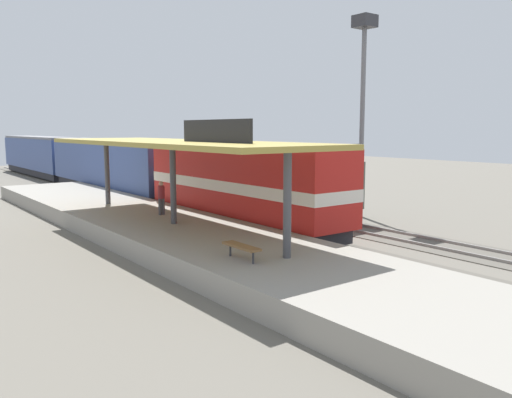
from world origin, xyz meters
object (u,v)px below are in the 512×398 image
object	(u,v)px
person_waiting	(161,196)
freight_car	(276,182)
light_mast	(363,74)
passenger_carriage_front	(110,166)
passenger_carriage_rear	(39,155)
platform_bench	(241,247)
locomotive	(240,183)

from	to	relation	value
person_waiting	freight_car	bearing A→B (deg)	8.43
freight_car	light_mast	size ratio (longest dim) A/B	1.03
freight_car	person_waiting	world-z (taller)	freight_car
passenger_carriage_front	passenger_carriage_rear	world-z (taller)	same
platform_bench	person_waiting	xyz separation A→B (m)	(2.09, 9.88, 0.51)
platform_bench	freight_car	bearing A→B (deg)	46.44
platform_bench	passenger_carriage_front	xyz separation A→B (m)	(6.00, 26.49, 0.97)
light_mast	person_waiting	distance (m)	13.71
light_mast	person_waiting	xyz separation A→B (m)	(-11.71, 2.83, -6.54)
passenger_carriage_front	passenger_carriage_rear	distance (m)	20.80
person_waiting	platform_bench	bearing A→B (deg)	-101.94
passenger_carriage_rear	passenger_carriage_front	bearing A→B (deg)	-90.00
platform_bench	light_mast	xyz separation A→B (m)	(13.80, 7.06, 7.05)
passenger_carriage_front	person_waiting	bearing A→B (deg)	-103.25
platform_bench	freight_car	xyz separation A→B (m)	(10.60, 11.15, 0.63)
locomotive	freight_car	size ratio (longest dim) A/B	1.20
platform_bench	passenger_carriage_front	distance (m)	27.18
freight_car	light_mast	xyz separation A→B (m)	(3.20, -4.09, 6.43)
platform_bench	locomotive	size ratio (longest dim) A/B	0.12
platform_bench	light_mast	bearing A→B (deg)	27.09
passenger_carriage_front	person_waiting	world-z (taller)	passenger_carriage_front
locomotive	passenger_carriage_front	world-z (taller)	locomotive
light_mast	person_waiting	world-z (taller)	light_mast
platform_bench	passenger_carriage_rear	distance (m)	47.68
freight_car	platform_bench	bearing A→B (deg)	-133.56
platform_bench	person_waiting	bearing A→B (deg)	78.06
platform_bench	freight_car	world-z (taller)	freight_car
locomotive	person_waiting	bearing A→B (deg)	160.34
locomotive	passenger_carriage_front	xyz separation A→B (m)	(0.00, 18.00, -0.10)
freight_car	person_waiting	xyz separation A→B (m)	(-8.51, -1.26, -0.12)
passenger_carriage_rear	freight_car	size ratio (longest dim) A/B	1.67
light_mast	passenger_carriage_rear	bearing A→B (deg)	100.97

